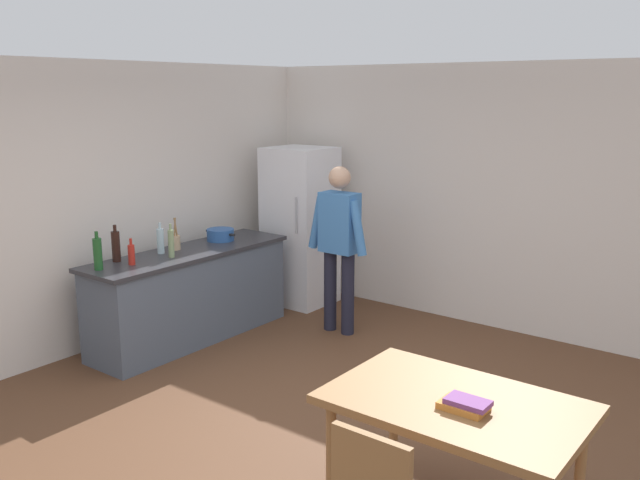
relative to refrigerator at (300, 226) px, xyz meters
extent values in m
plane|color=brown|center=(1.90, -2.40, -0.90)|extent=(14.00, 14.00, 0.00)
cube|color=silver|center=(1.90, 0.60, 0.45)|extent=(6.40, 0.12, 2.70)
cube|color=silver|center=(-0.70, -2.20, 0.45)|extent=(0.12, 5.60, 2.70)
cube|color=#4C5666|center=(-0.10, -1.60, -0.47)|extent=(0.60, 2.12, 0.86)
cube|color=#2D2D33|center=(-0.10, -1.60, -0.02)|extent=(0.64, 2.20, 0.04)
cube|color=white|center=(0.00, 0.00, 0.00)|extent=(0.70, 0.64, 1.80)
cylinder|color=#B2B2B7|center=(0.22, -0.34, 0.20)|extent=(0.02, 0.02, 0.40)
cylinder|color=#1E1E2D|center=(0.84, -0.55, -0.48)|extent=(0.13, 0.13, 0.84)
cylinder|color=#1E1E2D|center=(1.06, -0.55, -0.48)|extent=(0.13, 0.13, 0.84)
cube|color=#3D75B7|center=(0.95, -0.55, 0.24)|extent=(0.38, 0.22, 0.60)
sphere|color=tan|center=(0.95, -0.55, 0.69)|extent=(0.22, 0.22, 0.22)
cylinder|color=#3D75B7|center=(0.70, -0.59, 0.22)|extent=(0.20, 0.09, 0.55)
cylinder|color=#3D75B7|center=(1.20, -0.59, 0.22)|extent=(0.20, 0.09, 0.55)
cube|color=olive|center=(3.30, -2.70, -0.18)|extent=(1.40, 0.90, 0.05)
cylinder|color=olive|center=(2.70, -3.05, -0.55)|extent=(0.06, 0.06, 0.70)
cylinder|color=olive|center=(2.70, -2.35, -0.55)|extent=(0.06, 0.06, 0.70)
cylinder|color=olive|center=(3.90, -2.35, -0.55)|extent=(0.06, 0.06, 0.70)
cube|color=olive|center=(3.30, -3.56, -0.20)|extent=(0.42, 0.04, 0.42)
cylinder|color=#285193|center=(-0.18, -1.09, 0.06)|extent=(0.28, 0.28, 0.12)
cube|color=black|center=(-0.35, -1.09, 0.08)|extent=(0.06, 0.03, 0.02)
cube|color=black|center=(-0.01, -1.09, 0.08)|extent=(0.06, 0.03, 0.02)
cylinder|color=tan|center=(-0.24, -1.65, 0.07)|extent=(0.11, 0.11, 0.14)
cylinder|color=olive|center=(-0.22, -1.65, 0.21)|extent=(0.02, 0.05, 0.22)
cylinder|color=olive|center=(-0.22, -1.66, 0.21)|extent=(0.02, 0.04, 0.22)
cylinder|color=#B22319|center=(-0.09, -2.28, 0.09)|extent=(0.06, 0.06, 0.18)
cylinder|color=#B22319|center=(-0.09, -2.28, 0.21)|extent=(0.02, 0.02, 0.06)
cylinder|color=silver|center=(-0.22, -1.84, 0.12)|extent=(0.07, 0.07, 0.24)
cylinder|color=silver|center=(-0.22, -1.84, 0.27)|extent=(0.03, 0.03, 0.06)
cylinder|color=black|center=(-0.30, -2.29, 0.14)|extent=(0.08, 0.08, 0.28)
cylinder|color=black|center=(-0.30, -2.29, 0.31)|extent=(0.03, 0.03, 0.06)
cylinder|color=#1E5123|center=(-0.18, -2.56, 0.14)|extent=(0.08, 0.08, 0.28)
cylinder|color=#1E5123|center=(-0.18, -2.56, 0.31)|extent=(0.03, 0.03, 0.06)
cylinder|color=gray|center=(-0.02, -1.88, 0.13)|extent=(0.06, 0.06, 0.26)
cylinder|color=gray|center=(-0.02, -1.88, 0.29)|extent=(0.02, 0.02, 0.06)
cube|color=orange|center=(3.38, -2.78, -0.13)|extent=(0.25, 0.17, 0.04)
cube|color=#753D7F|center=(3.41, -2.78, -0.10)|extent=(0.23, 0.14, 0.03)
camera|label=1|loc=(4.81, -5.91, 1.53)|focal=38.06mm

